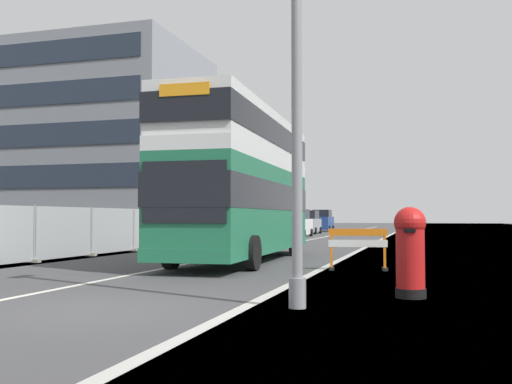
{
  "coord_description": "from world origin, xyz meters",
  "views": [
    {
      "loc": [
        5.19,
        -8.55,
        1.51
      ],
      "look_at": [
        0.68,
        6.86,
        2.2
      ],
      "focal_mm": 40.95,
      "sensor_mm": 36.0,
      "label": 1
    }
  ],
  "objects_px": {
    "lamppost_foreground": "(297,75)",
    "car_far_side": "(322,221)",
    "roadworks_barrier": "(358,244)",
    "car_oncoming_near": "(260,224)",
    "red_pillar_postbox": "(410,248)",
    "car_receding_far": "(308,223)",
    "car_receding_mid": "(296,224)",
    "double_decker_bus": "(243,183)"
  },
  "relations": [
    {
      "from": "double_decker_bus",
      "to": "red_pillar_postbox",
      "type": "distance_m",
      "value": 9.91
    },
    {
      "from": "red_pillar_postbox",
      "to": "roadworks_barrier",
      "type": "xyz_separation_m",
      "value": [
        -1.59,
        5.43,
        -0.19
      ]
    },
    {
      "from": "car_receding_far",
      "to": "car_far_side",
      "type": "xyz_separation_m",
      "value": [
        -0.39,
        9.6,
        0.09
      ]
    },
    {
      "from": "car_oncoming_near",
      "to": "car_receding_mid",
      "type": "distance_m",
      "value": 8.1
    },
    {
      "from": "double_decker_bus",
      "to": "roadworks_barrier",
      "type": "distance_m",
      "value": 5.22
    },
    {
      "from": "car_far_side",
      "to": "double_decker_bus",
      "type": "bearing_deg",
      "value": -83.85
    },
    {
      "from": "red_pillar_postbox",
      "to": "car_oncoming_near",
      "type": "relative_size",
      "value": 0.42
    },
    {
      "from": "lamppost_foreground",
      "to": "car_oncoming_near",
      "type": "bearing_deg",
      "value": 107.2
    },
    {
      "from": "double_decker_bus",
      "to": "car_far_side",
      "type": "relative_size",
      "value": 2.9
    },
    {
      "from": "lamppost_foreground",
      "to": "roadworks_barrier",
      "type": "bearing_deg",
      "value": 88.55
    },
    {
      "from": "double_decker_bus",
      "to": "car_oncoming_near",
      "type": "distance_m",
      "value": 16.93
    },
    {
      "from": "red_pillar_postbox",
      "to": "roadworks_barrier",
      "type": "distance_m",
      "value": 5.66
    },
    {
      "from": "lamppost_foreground",
      "to": "car_far_side",
      "type": "relative_size",
      "value": 2.09
    },
    {
      "from": "lamppost_foreground",
      "to": "red_pillar_postbox",
      "type": "relative_size",
      "value": 4.87
    },
    {
      "from": "lamppost_foreground",
      "to": "car_far_side",
      "type": "distance_m",
      "value": 52.51
    },
    {
      "from": "lamppost_foreground",
      "to": "red_pillar_postbox",
      "type": "distance_m",
      "value": 3.91
    },
    {
      "from": "red_pillar_postbox",
      "to": "car_oncoming_near",
      "type": "height_order",
      "value": "car_oncoming_near"
    },
    {
      "from": "double_decker_bus",
      "to": "roadworks_barrier",
      "type": "xyz_separation_m",
      "value": [
        4.19,
        -2.42,
        -1.95
      ]
    },
    {
      "from": "car_receding_far",
      "to": "lamppost_foreground",
      "type": "bearing_deg",
      "value": -79.07
    },
    {
      "from": "lamppost_foreground",
      "to": "car_far_side",
      "type": "xyz_separation_m",
      "value": [
        -8.53,
        51.73,
        -2.85
      ]
    },
    {
      "from": "roadworks_barrier",
      "to": "car_receding_far",
      "type": "relative_size",
      "value": 0.43
    },
    {
      "from": "lamppost_foreground",
      "to": "car_receding_mid",
      "type": "height_order",
      "value": "lamppost_foreground"
    },
    {
      "from": "car_receding_mid",
      "to": "car_receding_far",
      "type": "height_order",
      "value": "car_receding_mid"
    },
    {
      "from": "car_receding_far",
      "to": "car_far_side",
      "type": "relative_size",
      "value": 0.98
    },
    {
      "from": "red_pillar_postbox",
      "to": "roadworks_barrier",
      "type": "bearing_deg",
      "value": 106.28
    },
    {
      "from": "roadworks_barrier",
      "to": "car_receding_mid",
      "type": "height_order",
      "value": "car_receding_mid"
    },
    {
      "from": "red_pillar_postbox",
      "to": "roadworks_barrier",
      "type": "height_order",
      "value": "red_pillar_postbox"
    },
    {
      "from": "red_pillar_postbox",
      "to": "car_oncoming_near",
      "type": "bearing_deg",
      "value": 112.1
    },
    {
      "from": "roadworks_barrier",
      "to": "car_receding_mid",
      "type": "distance_m",
      "value": 27.95
    },
    {
      "from": "double_decker_bus",
      "to": "car_oncoming_near",
      "type": "relative_size",
      "value": 2.86
    },
    {
      "from": "red_pillar_postbox",
      "to": "car_oncoming_near",
      "type": "xyz_separation_m",
      "value": [
        -9.83,
        24.2,
        0.11
      ]
    },
    {
      "from": "double_decker_bus",
      "to": "roadworks_barrier",
      "type": "bearing_deg",
      "value": -30.06
    },
    {
      "from": "double_decker_bus",
      "to": "car_far_side",
      "type": "distance_m",
      "value": 42.34
    },
    {
      "from": "roadworks_barrier",
      "to": "car_receding_far",
      "type": "xyz_separation_m",
      "value": [
        -8.32,
        34.89,
        0.23
      ]
    },
    {
      "from": "car_oncoming_near",
      "to": "lamppost_foreground",
      "type": "bearing_deg",
      "value": -72.8
    },
    {
      "from": "car_oncoming_near",
      "to": "car_receding_far",
      "type": "bearing_deg",
      "value": 90.29
    },
    {
      "from": "red_pillar_postbox",
      "to": "car_receding_mid",
      "type": "height_order",
      "value": "car_receding_mid"
    },
    {
      "from": "red_pillar_postbox",
      "to": "car_far_side",
      "type": "xyz_separation_m",
      "value": [
        -10.3,
        49.92,
        0.13
      ]
    },
    {
      "from": "car_far_side",
      "to": "roadworks_barrier",
      "type": "bearing_deg",
      "value": -78.92
    },
    {
      "from": "lamppost_foreground",
      "to": "car_far_side",
      "type": "bearing_deg",
      "value": 99.36
    },
    {
      "from": "car_far_side",
      "to": "lamppost_foreground",
      "type": "bearing_deg",
      "value": -80.64
    },
    {
      "from": "roadworks_barrier",
      "to": "car_oncoming_near",
      "type": "relative_size",
      "value": 0.42
    }
  ]
}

